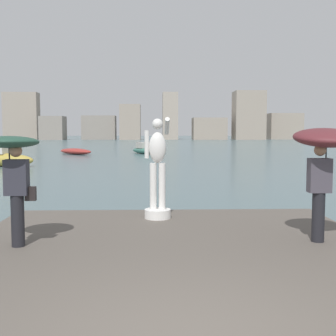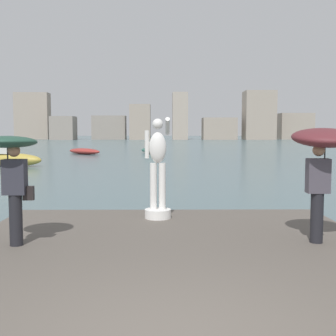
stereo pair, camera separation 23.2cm
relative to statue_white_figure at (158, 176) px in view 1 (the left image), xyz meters
The scene contains 9 objects.
ground_plane 34.16m from the statue_white_figure, 89.62° to the left, with size 400.00×400.00×0.00m, color #4C666B.
pier 4.08m from the statue_white_figure, 86.67° to the right, with size 7.26×9.92×0.40m, color #564F47.
statue_white_figure is the anchor object (origin of this frame).
onlooker_left 3.43m from the statue_white_figure, 136.74° to the right, with size 1.00×1.01×1.89m.
onlooker_right 3.70m from the statue_white_figure, 36.83° to the right, with size 1.18×1.21×2.06m.
boat_mid 36.45m from the statue_white_figure, 91.75° to the left, with size 3.25×5.05×1.20m.
boat_far 22.38m from the statue_white_figure, 117.16° to the left, with size 4.67×2.43×1.54m.
boat_rightward 36.41m from the statue_white_figure, 102.85° to the left, with size 4.60×4.72×0.61m.
distant_skyline 118.77m from the statue_white_figure, 88.56° to the left, with size 89.10×12.93×13.91m.
Camera 1 is at (-0.33, -3.85, 2.35)m, focal length 46.68 mm.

